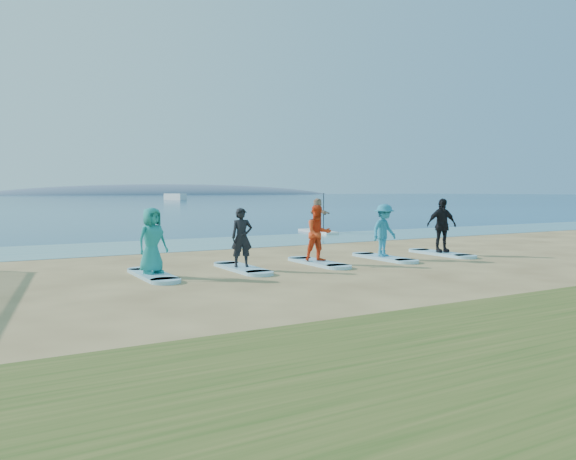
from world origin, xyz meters
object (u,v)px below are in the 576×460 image
surfboard_1 (242,268)px  student_0 (152,240)px  paddleboarder (318,214)px  student_2 (318,233)px  surfboard_4 (441,253)px  student_3 (384,230)px  student_4 (442,225)px  surfboard_2 (318,263)px  surfboard_0 (153,275)px  paddleboard (318,232)px  boat_offshore_b (175,200)px  student_1 (242,237)px  surfboard_3 (384,258)px

surfboard_1 → student_0: bearing=180.0°
paddleboarder → student_2: paddleboarder is taller
student_2 → surfboard_4: size_ratio=0.73×
surfboard_1 → student_3: 4.90m
student_2 → student_4: (4.82, 0.00, 0.08)m
surfboard_2 → student_3: (2.41, 0.00, 0.85)m
surfboard_0 → student_0: bearing=0.0°
paddleboarder → surfboard_4: size_ratio=0.74×
paddleboard → surfboard_2: paddleboard is taller
paddleboard → boat_offshore_b: size_ratio=0.44×
surfboard_0 → student_1: 2.55m
paddleboard → surfboard_0: size_ratio=1.36×
paddleboarder → surfboard_1: (-8.99, -10.27, -0.89)m
paddleboarder → surfboard_2: (-6.57, -10.27, -0.89)m
student_0 → surfboard_3: size_ratio=0.73×
surfboard_0 → student_1: (2.41, 0.00, 0.83)m
boat_offshore_b → surfboard_3: (-29.72, -110.10, 0.04)m
student_1 → surfboard_2: bearing=12.8°
surfboard_4 → boat_offshore_b: bearing=76.1°
student_0 → student_2: 4.82m
student_1 → student_3: student_3 is taller
student_3 → student_4: 2.41m
student_0 → paddleboarder: bearing=23.0°
student_4 → surfboard_1: bearing=-164.0°
surfboard_2 → paddleboarder: bearing=57.4°
surfboard_1 → student_1: size_ratio=1.40×
paddleboard → paddleboarder: paddleboarder is taller
student_2 → student_4: bearing=9.6°
surfboard_4 → student_4: student_4 is taller
paddleboard → surfboard_3: paddleboard is taller
paddleboard → student_3: size_ratio=1.86×
paddleboarder → boat_offshore_b: (25.56, 99.83, -0.93)m
surfboard_0 → student_3: bearing=0.0°
boat_offshore_b → surfboard_4: boat_offshore_b is taller
student_2 → student_3: 2.41m
boat_offshore_b → student_1: (-34.54, -110.10, 0.87)m
student_0 → surfboard_1: size_ratio=0.73×
surfboard_2 → boat_offshore_b: bearing=73.7°
paddleboarder → surfboard_1: paddleboarder is taller
paddleboarder → student_1: size_ratio=1.04×
surfboard_3 → student_3: (0.00, 0.00, 0.85)m
surfboard_4 → surfboard_1: bearing=180.0°
surfboard_0 → student_3: student_3 is taller
student_2 → surfboard_0: bearing=-170.4°
surfboard_0 → paddleboard: bearing=42.0°
boat_offshore_b → student_0: bearing=-122.7°
student_0 → surfboard_3: (7.24, 0.00, -0.85)m
paddleboarder → surfboard_1: size_ratio=0.74×
paddleboarder → surfboard_0: bearing=128.1°
student_1 → student_2: size_ratio=0.97×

